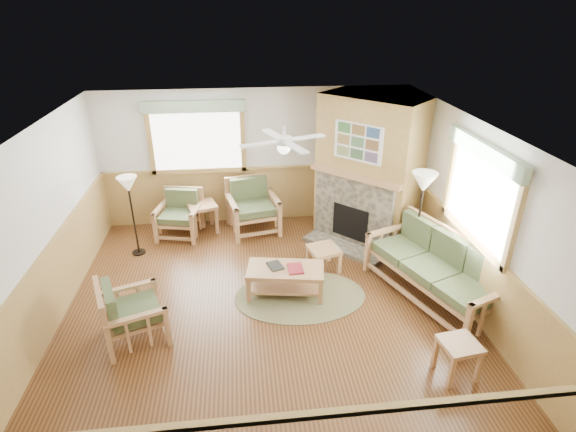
{
  "coord_description": "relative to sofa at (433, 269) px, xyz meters",
  "views": [
    {
      "loc": [
        -0.29,
        -5.52,
        4.22
      ],
      "look_at": [
        0.4,
        0.7,
        1.15
      ],
      "focal_mm": 28.0,
      "sensor_mm": 36.0,
      "label": 1
    }
  ],
  "objects": [
    {
      "name": "floor",
      "position": [
        -2.54,
        0.05,
        -0.51
      ],
      "size": [
        6.0,
        6.0,
        0.01
      ],
      "primitive_type": "cube",
      "color": "#553117",
      "rests_on": "ground"
    },
    {
      "name": "ceiling",
      "position": [
        -2.54,
        0.05,
        2.19
      ],
      "size": [
        6.0,
        6.0,
        0.01
      ],
      "primitive_type": "cube",
      "color": "white",
      "rests_on": "floor"
    },
    {
      "name": "wall_back",
      "position": [
        -2.54,
        3.05,
        0.84
      ],
      "size": [
        6.0,
        0.02,
        2.7
      ],
      "primitive_type": "cube",
      "color": "silver",
      "rests_on": "floor"
    },
    {
      "name": "wall_front",
      "position": [
        -2.54,
        -2.95,
        0.84
      ],
      "size": [
        6.0,
        0.02,
        2.7
      ],
      "primitive_type": "cube",
      "color": "silver",
      "rests_on": "floor"
    },
    {
      "name": "wall_left",
      "position": [
        -5.54,
        0.05,
        0.84
      ],
      "size": [
        0.02,
        6.0,
        2.7
      ],
      "primitive_type": "cube",
      "color": "silver",
      "rests_on": "floor"
    },
    {
      "name": "wall_right",
      "position": [
        0.46,
        0.05,
        0.84
      ],
      "size": [
        0.02,
        6.0,
        2.7
      ],
      "primitive_type": "cube",
      "color": "silver",
      "rests_on": "floor"
    },
    {
      "name": "wainscot",
      "position": [
        -2.54,
        0.05,
        0.04
      ],
      "size": [
        6.0,
        6.0,
        1.1
      ],
      "primitive_type": null,
      "color": "#A27E42",
      "rests_on": "floor"
    },
    {
      "name": "fireplace",
      "position": [
        -0.49,
        2.1,
        0.84
      ],
      "size": [
        3.11,
        3.11,
        2.7
      ],
      "primitive_type": null,
      "rotation": [
        0.0,
        0.0,
        -0.79
      ],
      "color": "#A27E42",
      "rests_on": "floor"
    },
    {
      "name": "window_back",
      "position": [
        -3.64,
        3.01,
        2.02
      ],
      "size": [
        1.9,
        0.16,
        1.5
      ],
      "primitive_type": null,
      "color": "white",
      "rests_on": "wall_back"
    },
    {
      "name": "window_right",
      "position": [
        0.42,
        -0.15,
        2.02
      ],
      "size": [
        0.16,
        1.9,
        1.5
      ],
      "primitive_type": null,
      "color": "white",
      "rests_on": "wall_right"
    },
    {
      "name": "ceiling_fan",
      "position": [
        -2.24,
        0.35,
        2.15
      ],
      "size": [
        1.59,
        1.59,
        0.36
      ],
      "primitive_type": null,
      "rotation": [
        0.0,
        0.0,
        0.35
      ],
      "color": "white",
      "rests_on": "ceiling"
    },
    {
      "name": "sofa",
      "position": [
        0.0,
        0.0,
        0.0
      ],
      "size": [
        2.39,
        1.66,
        1.02
      ],
      "primitive_type": null,
      "rotation": [
        0.0,
        0.0,
        -1.19
      ],
      "color": "#AE7F51",
      "rests_on": "floor"
    },
    {
      "name": "armchair_back_left",
      "position": [
        -4.05,
        2.47,
        -0.07
      ],
      "size": [
        0.94,
        0.94,
        0.88
      ],
      "primitive_type": null,
      "rotation": [
        0.0,
        0.0,
        -0.22
      ],
      "color": "#AE7F51",
      "rests_on": "floor"
    },
    {
      "name": "armchair_back_right",
      "position": [
        -2.63,
        2.52,
        0.0
      ],
      "size": [
        1.08,
        1.08,
        1.02
      ],
      "primitive_type": null,
      "rotation": [
        0.0,
        0.0,
        0.21
      ],
      "color": "#AE7F51",
      "rests_on": "floor"
    },
    {
      "name": "armchair_left",
      "position": [
        -4.36,
        -0.45,
        -0.07
      ],
      "size": [
        1.02,
        1.02,
        0.89
      ],
      "primitive_type": null,
      "rotation": [
        0.0,
        0.0,
        1.93
      ],
      "color": "#AE7F51",
      "rests_on": "floor"
    },
    {
      "name": "coffee_table",
      "position": [
        -2.22,
        0.32,
        -0.27
      ],
      "size": [
        1.25,
        0.77,
        0.47
      ],
      "primitive_type": null,
      "rotation": [
        0.0,
        0.0,
        -0.17
      ],
      "color": "#AE7F51",
      "rests_on": "floor"
    },
    {
      "name": "end_table_chairs",
      "position": [
        -3.62,
        2.6,
        -0.21
      ],
      "size": [
        0.65,
        0.64,
        0.59
      ],
      "primitive_type": null,
      "rotation": [
        0.0,
        0.0,
        0.3
      ],
      "color": "#AE7F51",
      "rests_on": "floor"
    },
    {
      "name": "end_table_sofa",
      "position": [
        -0.32,
        -1.58,
        -0.26
      ],
      "size": [
        0.5,
        0.48,
        0.5
      ],
      "primitive_type": null,
      "rotation": [
        0.0,
        0.0,
        0.14
      ],
      "color": "#AE7F51",
      "rests_on": "floor"
    },
    {
      "name": "footstool",
      "position": [
        -1.5,
        0.95,
        -0.3
      ],
      "size": [
        0.59,
        0.59,
        0.42
      ],
      "primitive_type": null,
      "rotation": [
        0.0,
        0.0,
        0.26
      ],
      "color": "#AE7F51",
      "rests_on": "floor"
    },
    {
      "name": "braided_rug",
      "position": [
        -2.01,
        0.22,
        -0.5
      ],
      "size": [
        2.66,
        2.66,
        0.01
      ],
      "primitive_type": "cylinder",
      "rotation": [
        0.0,
        0.0,
        -0.38
      ],
      "color": "brown",
      "rests_on": "floor"
    },
    {
      "name": "floor_lamp_left",
      "position": [
        -4.76,
        1.86,
        0.24
      ],
      "size": [
        0.36,
        0.36,
        1.5
      ],
      "primitive_type": null,
      "rotation": [
        0.0,
        0.0,
        0.04
      ],
      "color": "black",
      "rests_on": "floor"
    },
    {
      "name": "floor_lamp_right",
      "position": [
        0.01,
        0.79,
        0.38
      ],
      "size": [
        0.47,
        0.47,
        1.77
      ],
      "primitive_type": null,
      "rotation": [
        0.0,
        0.0,
        -0.18
      ],
      "color": "black",
      "rests_on": "floor"
    },
    {
      "name": "book_red",
      "position": [
        -2.07,
        0.27,
        -0.01
      ],
      "size": [
        0.23,
        0.31,
        0.03
      ],
      "primitive_type": "cube",
      "rotation": [
        0.0,
        0.0,
        0.04
      ],
      "color": "maroon",
      "rests_on": "coffee_table"
    },
    {
      "name": "book_dark",
      "position": [
        -2.37,
        0.39,
        -0.02
      ],
      "size": [
        0.27,
        0.32,
        0.03
      ],
      "primitive_type": "cube",
      "rotation": [
        0.0,
        0.0,
        0.31
      ],
      "color": "black",
      "rests_on": "coffee_table"
    }
  ]
}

